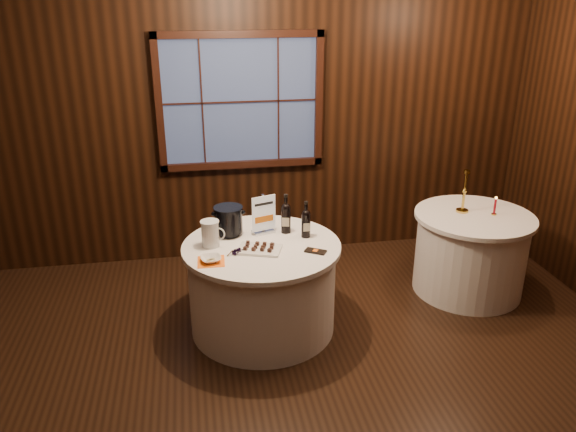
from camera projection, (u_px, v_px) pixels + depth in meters
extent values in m
plane|color=black|center=(282.00, 405.00, 3.88)|extent=(6.00, 6.00, 0.00)
cube|color=black|center=(241.00, 116.00, 5.60)|extent=(6.00, 0.02, 3.00)
cube|color=#364772|center=(240.00, 101.00, 5.52)|extent=(1.50, 0.01, 1.20)
cylinder|color=white|center=(262.00, 289.00, 4.66)|extent=(1.20, 1.20, 0.73)
cylinder|color=white|center=(262.00, 247.00, 4.51)|extent=(1.28, 1.28, 0.04)
cylinder|color=white|center=(470.00, 255.00, 5.25)|extent=(1.00, 1.00, 0.73)
cylinder|color=white|center=(475.00, 217.00, 5.11)|extent=(1.08, 1.08, 0.04)
cube|color=silver|center=(263.00, 232.00, 4.72)|extent=(0.20, 0.15, 0.02)
cube|color=silver|center=(263.00, 213.00, 4.66)|extent=(0.03, 0.02, 0.32)
cube|color=white|center=(263.00, 213.00, 4.64)|extent=(0.20, 0.07, 0.30)
cylinder|color=black|center=(286.00, 220.00, 4.69)|extent=(0.08, 0.08, 0.22)
sphere|color=black|center=(286.00, 208.00, 4.65)|extent=(0.08, 0.08, 0.08)
cylinder|color=black|center=(286.00, 201.00, 4.63)|extent=(0.03, 0.03, 0.10)
cylinder|color=black|center=(286.00, 196.00, 4.61)|extent=(0.03, 0.03, 0.02)
cube|color=beige|center=(287.00, 222.00, 4.65)|extent=(0.06, 0.02, 0.08)
cylinder|color=black|center=(306.00, 226.00, 4.61)|extent=(0.07, 0.07, 0.20)
sphere|color=black|center=(306.00, 214.00, 4.57)|extent=(0.07, 0.07, 0.07)
cylinder|color=black|center=(306.00, 208.00, 4.55)|extent=(0.03, 0.03, 0.09)
cylinder|color=black|center=(306.00, 203.00, 4.53)|extent=(0.03, 0.03, 0.02)
cube|color=beige|center=(307.00, 227.00, 4.57)|extent=(0.06, 0.00, 0.07)
cylinder|color=black|center=(229.00, 233.00, 4.68)|extent=(0.18, 0.18, 0.03)
cylinder|color=black|center=(229.00, 221.00, 4.63)|extent=(0.23, 0.23, 0.20)
cylinder|color=black|center=(228.00, 208.00, 4.59)|extent=(0.24, 0.24, 0.02)
cube|color=white|center=(259.00, 249.00, 4.39)|extent=(0.39, 0.32, 0.02)
cube|color=black|center=(315.00, 251.00, 4.37)|extent=(0.18, 0.16, 0.01)
cylinder|color=#392915|center=(230.00, 253.00, 4.32)|extent=(0.06, 0.03, 0.03)
cylinder|color=silver|center=(210.00, 234.00, 4.44)|extent=(0.14, 0.14, 0.20)
cylinder|color=silver|center=(210.00, 222.00, 4.40)|extent=(0.15, 0.15, 0.01)
torus|color=silver|center=(219.00, 232.00, 4.45)|extent=(0.10, 0.05, 0.10)
cube|color=orange|center=(211.00, 262.00, 4.22)|extent=(0.21, 0.21, 0.00)
imported|color=white|center=(211.00, 259.00, 4.21)|extent=(0.17, 0.17, 0.04)
cylinder|color=gold|center=(462.00, 211.00, 5.17)|extent=(0.11, 0.11, 0.02)
cylinder|color=gold|center=(464.00, 192.00, 5.10)|extent=(0.02, 0.02, 0.35)
cylinder|color=gold|center=(467.00, 172.00, 5.03)|extent=(0.06, 0.06, 0.03)
cylinder|color=gold|center=(494.00, 214.00, 5.10)|extent=(0.05, 0.05, 0.01)
cylinder|color=maroon|center=(495.00, 206.00, 5.07)|extent=(0.02, 0.02, 0.14)
sphere|color=#FFB23F|center=(496.00, 198.00, 5.04)|extent=(0.02, 0.02, 0.02)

